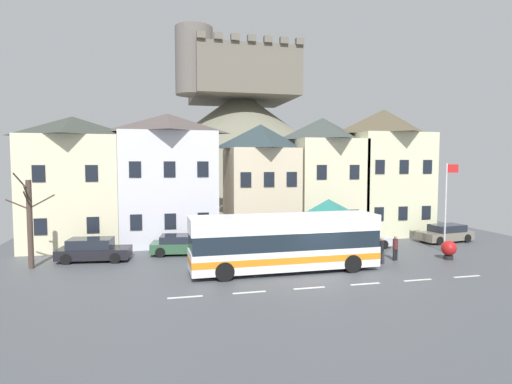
{
  "coord_description": "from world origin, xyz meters",
  "views": [
    {
      "loc": [
        -8.76,
        -21.12,
        6.14
      ],
      "look_at": [
        -2.66,
        4.38,
        4.29
      ],
      "focal_mm": 29.79,
      "sensor_mm": 36.0,
      "label": 1
    }
  ],
  "objects_px": {
    "parked_car_02": "(93,250)",
    "parked_car_01": "(445,233)",
    "pedestrian_01": "(395,247)",
    "bare_tree_00": "(30,222)",
    "pedestrian_00": "(381,251)",
    "townhouse_02": "(261,182)",
    "bus_shelter": "(329,209)",
    "townhouse_01": "(168,178)",
    "parked_car_00": "(357,239)",
    "townhouse_00": "(74,182)",
    "flagpole": "(447,200)",
    "townhouse_04": "(383,171)",
    "parked_car_03": "(181,245)",
    "transit_bus": "(285,243)",
    "townhouse_03": "(322,177)",
    "public_bench": "(292,244)",
    "hilltop_castle": "(241,147)",
    "harbour_buoy": "(449,249)"
  },
  "relations": [
    {
      "from": "townhouse_02",
      "to": "public_bench",
      "type": "xyz_separation_m",
      "value": [
        0.99,
        -4.93,
        -4.09
      ]
    },
    {
      "from": "parked_car_03",
      "to": "townhouse_03",
      "type": "bearing_deg",
      "value": 30.52
    },
    {
      "from": "townhouse_03",
      "to": "bare_tree_00",
      "type": "distance_m",
      "value": 21.91
    },
    {
      "from": "parked_car_02",
      "to": "pedestrian_00",
      "type": "bearing_deg",
      "value": -8.64
    },
    {
      "from": "townhouse_03",
      "to": "townhouse_02",
      "type": "bearing_deg",
      "value": -172.95
    },
    {
      "from": "townhouse_00",
      "to": "bus_shelter",
      "type": "bearing_deg",
      "value": -22.23
    },
    {
      "from": "hilltop_castle",
      "to": "transit_bus",
      "type": "relative_size",
      "value": 4.0
    },
    {
      "from": "hilltop_castle",
      "to": "parked_car_01",
      "type": "distance_m",
      "value": 30.57
    },
    {
      "from": "parked_car_02",
      "to": "parked_car_03",
      "type": "relative_size",
      "value": 1.06
    },
    {
      "from": "hilltop_castle",
      "to": "public_bench",
      "type": "height_order",
      "value": "hilltop_castle"
    },
    {
      "from": "parked_car_03",
      "to": "harbour_buoy",
      "type": "distance_m",
      "value": 17.25
    },
    {
      "from": "hilltop_castle",
      "to": "flagpole",
      "type": "bearing_deg",
      "value": -75.47
    },
    {
      "from": "townhouse_00",
      "to": "public_bench",
      "type": "xyz_separation_m",
      "value": [
        14.9,
        -5.33,
        -4.24
      ]
    },
    {
      "from": "parked_car_02",
      "to": "townhouse_04",
      "type": "bearing_deg",
      "value": 20.89
    },
    {
      "from": "pedestrian_01",
      "to": "townhouse_04",
      "type": "bearing_deg",
      "value": 64.32
    },
    {
      "from": "townhouse_03",
      "to": "public_bench",
      "type": "xyz_separation_m",
      "value": [
        -4.49,
        -5.61,
        -4.44
      ]
    },
    {
      "from": "parked_car_01",
      "to": "flagpole",
      "type": "xyz_separation_m",
      "value": [
        -2.48,
        -3.25,
        2.91
      ]
    },
    {
      "from": "townhouse_00",
      "to": "bare_tree_00",
      "type": "bearing_deg",
      "value": -101.39
    },
    {
      "from": "townhouse_02",
      "to": "flagpole",
      "type": "relative_size",
      "value": 1.5
    },
    {
      "from": "pedestrian_01",
      "to": "bare_tree_00",
      "type": "height_order",
      "value": "bare_tree_00"
    },
    {
      "from": "townhouse_02",
      "to": "bus_shelter",
      "type": "distance_m",
      "value": 7.35
    },
    {
      "from": "townhouse_00",
      "to": "pedestrian_00",
      "type": "distance_m",
      "value": 21.91
    },
    {
      "from": "townhouse_01",
      "to": "townhouse_03",
      "type": "bearing_deg",
      "value": 0.81
    },
    {
      "from": "bare_tree_00",
      "to": "pedestrian_00",
      "type": "bearing_deg",
      "value": -10.29
    },
    {
      "from": "townhouse_02",
      "to": "parked_car_02",
      "type": "relative_size",
      "value": 2.01
    },
    {
      "from": "parked_car_02",
      "to": "pedestrian_00",
      "type": "relative_size",
      "value": 2.82
    },
    {
      "from": "townhouse_04",
      "to": "bare_tree_00",
      "type": "relative_size",
      "value": 1.91
    },
    {
      "from": "townhouse_01",
      "to": "parked_car_00",
      "type": "xyz_separation_m",
      "value": [
        13.05,
        -5.61,
        -4.26
      ]
    },
    {
      "from": "parked_car_00",
      "to": "pedestrian_01",
      "type": "xyz_separation_m",
      "value": [
        0.52,
        -4.09,
        0.16
      ]
    },
    {
      "from": "townhouse_02",
      "to": "pedestrian_01",
      "type": "xyz_separation_m",
      "value": [
        6.39,
        -9.2,
        -3.74
      ]
    },
    {
      "from": "transit_bus",
      "to": "bus_shelter",
      "type": "relative_size",
      "value": 2.89
    },
    {
      "from": "transit_bus",
      "to": "pedestrian_01",
      "type": "bearing_deg",
      "value": 6.8
    },
    {
      "from": "townhouse_00",
      "to": "townhouse_01",
      "type": "distance_m",
      "value": 6.74
    },
    {
      "from": "pedestrian_00",
      "to": "bare_tree_00",
      "type": "xyz_separation_m",
      "value": [
        -20.3,
        3.68,
        1.92
      ]
    },
    {
      "from": "pedestrian_00",
      "to": "townhouse_01",
      "type": "bearing_deg",
      "value": 139.89
    },
    {
      "from": "public_bench",
      "to": "parked_car_01",
      "type": "bearing_deg",
      "value": 1.73
    },
    {
      "from": "hilltop_castle",
      "to": "pedestrian_00",
      "type": "relative_size",
      "value": 26.66
    },
    {
      "from": "parked_car_03",
      "to": "pedestrian_01",
      "type": "xyz_separation_m",
      "value": [
        12.91,
        -4.97,
        0.18
      ]
    },
    {
      "from": "parked_car_01",
      "to": "parked_car_02",
      "type": "height_order",
      "value": "parked_car_02"
    },
    {
      "from": "townhouse_01",
      "to": "flagpole",
      "type": "distance_m",
      "value": 20.11
    },
    {
      "from": "townhouse_01",
      "to": "bare_tree_00",
      "type": "distance_m",
      "value": 10.65
    },
    {
      "from": "parked_car_02",
      "to": "parked_car_01",
      "type": "bearing_deg",
      "value": 8.19
    },
    {
      "from": "townhouse_04",
      "to": "parked_car_03",
      "type": "bearing_deg",
      "value": -164.58
    },
    {
      "from": "townhouse_02",
      "to": "hilltop_castle",
      "type": "distance_m",
      "value": 23.65
    },
    {
      "from": "townhouse_00",
      "to": "bare_tree_00",
      "type": "distance_m",
      "value": 6.96
    },
    {
      "from": "townhouse_03",
      "to": "pedestrian_01",
      "type": "xyz_separation_m",
      "value": [
        0.91,
        -9.88,
        -4.1
      ]
    },
    {
      "from": "bus_shelter",
      "to": "bare_tree_00",
      "type": "bearing_deg",
      "value": 178.79
    },
    {
      "from": "townhouse_00",
      "to": "parked_car_00",
      "type": "relative_size",
      "value": 2.02
    },
    {
      "from": "bus_shelter",
      "to": "pedestrian_01",
      "type": "height_order",
      "value": "bus_shelter"
    },
    {
      "from": "bus_shelter",
      "to": "parked_car_00",
      "type": "bearing_deg",
      "value": 26.31
    }
  ]
}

